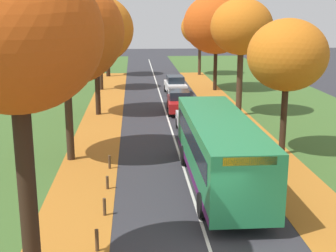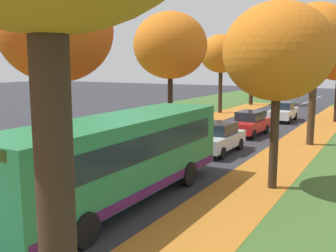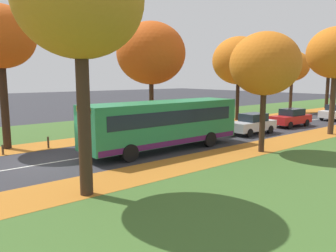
# 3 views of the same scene
# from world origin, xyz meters

# --- Properties ---
(ground_plane) EXTENTS (160.00, 160.00, 0.00)m
(ground_plane) POSITION_xyz_m (0.00, 0.00, 0.00)
(ground_plane) COLOR #2D2D33
(grass_verge_left) EXTENTS (12.00, 90.00, 0.01)m
(grass_verge_left) POSITION_xyz_m (-9.20, 20.00, 0.00)
(grass_verge_left) COLOR #3D6028
(grass_verge_left) RESTS_ON ground
(leaf_litter_left) EXTENTS (2.80, 60.00, 0.00)m
(leaf_litter_left) POSITION_xyz_m (-4.60, 14.00, 0.01)
(leaf_litter_left) COLOR #B26B23
(leaf_litter_left) RESTS_ON grass_verge_left
(leaf_litter_right) EXTENTS (2.80, 60.00, 0.00)m
(leaf_litter_right) POSITION_xyz_m (4.60, 14.00, 0.01)
(leaf_litter_right) COLOR #B26B23
(leaf_litter_right) RESTS_ON grass_verge_right
(road_centre_line) EXTENTS (0.12, 80.00, 0.01)m
(road_centre_line) POSITION_xyz_m (0.00, 20.00, 0.00)
(road_centre_line) COLOR silver
(road_centre_line) RESTS_ON ground
(tree_left_near) EXTENTS (5.74, 5.74, 9.00)m
(tree_left_near) POSITION_xyz_m (-5.61, 10.70, 6.40)
(tree_left_near) COLOR #382619
(tree_left_near) RESTS_ON ground
(tree_left_mid) EXTENTS (5.36, 5.36, 8.52)m
(tree_left_mid) POSITION_xyz_m (-4.97, 21.26, 6.09)
(tree_left_mid) COLOR black
(tree_left_mid) RESTS_ON ground
(tree_left_far) EXTENTS (4.12, 4.12, 7.64)m
(tree_left_far) POSITION_xyz_m (-5.46, 32.26, 5.75)
(tree_left_far) COLOR #382619
(tree_left_far) RESTS_ON ground
(tree_left_distant) EXTENTS (4.24, 4.24, 8.73)m
(tree_left_distant) POSITION_xyz_m (-5.27, 41.50, 6.75)
(tree_left_distant) COLOR black
(tree_left_distant) RESTS_ON ground
(tree_right_nearest) EXTENTS (4.59, 4.59, 9.22)m
(tree_right_nearest) POSITION_xyz_m (5.55, -0.53, 7.09)
(tree_right_nearest) COLOR #382619
(tree_right_nearest) RESTS_ON ground
(tree_right_near) EXTENTS (4.06, 4.06, 7.05)m
(tree_right_near) POSITION_xyz_m (5.42, 10.82, 5.20)
(tree_right_near) COLOR #382619
(tree_right_near) RESTS_ON ground
(tree_right_mid) EXTENTS (4.33, 4.33, 8.25)m
(tree_right_mid) POSITION_xyz_m (5.18, 20.24, 6.25)
(tree_right_mid) COLOR #422D1E
(tree_right_mid) RESTS_ON ground
(bollard_nearest) EXTENTS (0.12, 0.12, 0.59)m
(bollard_nearest) POSITION_xyz_m (-3.50, -1.49, 0.29)
(bollard_nearest) COLOR #4C3823
(bollard_nearest) RESTS_ON ground
(bollard_second) EXTENTS (0.12, 0.12, 0.75)m
(bollard_second) POSITION_xyz_m (-3.58, 1.16, 0.37)
(bollard_second) COLOR #4C3823
(bollard_second) RESTS_ON ground
(bollard_third) EXTENTS (0.12, 0.12, 0.68)m
(bollard_third) POSITION_xyz_m (-3.50, 3.81, 0.34)
(bollard_third) COLOR #4C3823
(bollard_third) RESTS_ON ground
(bollard_fourth) EXTENTS (0.12, 0.12, 0.58)m
(bollard_fourth) POSITION_xyz_m (-3.54, 6.45, 0.29)
(bollard_fourth) COLOR #4C3823
(bollard_fourth) RESTS_ON ground
(bollard_fifth) EXTENTS (0.12, 0.12, 0.66)m
(bollard_fifth) POSITION_xyz_m (-3.57, 9.10, 0.33)
(bollard_fifth) COLOR #4C3823
(bollard_fifth) RESTS_ON ground
(bus) EXTENTS (2.69, 10.41, 2.98)m
(bus) POSITION_xyz_m (1.27, 6.58, 1.70)
(bus) COLOR #237A47
(bus) RESTS_ON ground
(car_silver_lead) EXTENTS (1.82, 4.22, 1.62)m
(car_silver_lead) POSITION_xyz_m (1.20, 15.56, 0.81)
(car_silver_lead) COLOR #B7BABF
(car_silver_lead) RESTS_ON ground
(car_red_following) EXTENTS (1.92, 4.27, 1.62)m
(car_red_following) POSITION_xyz_m (1.01, 21.53, 0.81)
(car_red_following) COLOR #B21919
(car_red_following) RESTS_ON ground
(car_white_third_in_line) EXTENTS (1.87, 4.24, 1.62)m
(car_white_third_in_line) POSITION_xyz_m (1.40, 29.43, 0.81)
(car_white_third_in_line) COLOR silver
(car_white_third_in_line) RESTS_ON ground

